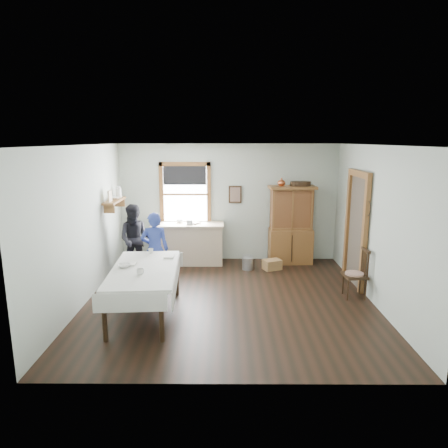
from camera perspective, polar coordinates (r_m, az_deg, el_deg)
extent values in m
cube|color=black|center=(7.21, 0.75, -10.72)|extent=(5.00, 5.00, 0.01)
cube|color=silver|center=(6.65, 0.81, 11.17)|extent=(5.00, 5.00, 0.01)
cube|color=beige|center=(9.27, 0.66, 3.05)|extent=(5.00, 0.01, 2.70)
cube|color=beige|center=(4.40, 1.04, -7.12)|extent=(5.00, 0.01, 2.70)
cube|color=beige|center=(7.23, -19.44, -0.18)|extent=(0.01, 5.00, 2.70)
cube|color=beige|center=(7.27, 20.89, -0.23)|extent=(0.01, 5.00, 2.70)
cube|color=white|center=(9.27, -5.55, 4.25)|extent=(1.00, 0.02, 1.30)
cube|color=brown|center=(9.18, -5.65, 8.53)|extent=(1.18, 0.06, 0.09)
cube|color=brown|center=(9.36, -5.48, 0.01)|extent=(1.18, 0.06, 0.09)
cube|color=brown|center=(9.32, -8.91, 4.20)|extent=(0.09, 0.06, 1.48)
cube|color=brown|center=(9.21, -2.18, 4.24)|extent=(0.09, 0.06, 1.48)
cube|color=black|center=(9.18, -5.63, 6.92)|extent=(0.98, 0.03, 0.42)
cube|color=#4C4236|center=(8.11, 18.47, -1.03)|extent=(0.03, 0.90, 2.10)
cube|color=brown|center=(7.63, 19.42, -1.89)|extent=(0.08, 0.12, 2.10)
cube|color=brown|center=(8.57, 17.24, -0.27)|extent=(0.08, 0.12, 2.10)
cube|color=brown|center=(7.93, 18.79, 6.80)|extent=(0.08, 1.14, 0.12)
cube|color=brown|center=(8.57, -15.39, 3.24)|extent=(0.24, 1.00, 0.04)
cube|color=brown|center=(8.20, -16.09, 2.12)|extent=(0.22, 0.03, 0.18)
cube|color=brown|center=(8.96, -14.67, 3.00)|extent=(0.22, 0.03, 0.18)
cube|color=tan|center=(8.26, -15.99, 3.81)|extent=(0.03, 0.22, 0.24)
cylinder|color=silver|center=(8.88, -14.83, 4.41)|extent=(0.12, 0.12, 0.22)
cube|color=#2F2010|center=(9.20, 1.60, 4.24)|extent=(0.30, 0.04, 0.40)
torus|color=black|center=(7.47, 19.95, 3.03)|extent=(0.01, 0.27, 0.27)
cube|color=tan|center=(9.15, -5.16, -2.79)|extent=(1.63, 0.64, 0.93)
cube|color=brown|center=(9.18, 9.55, -0.15)|extent=(1.06, 0.54, 1.77)
cube|color=silver|center=(6.60, -11.19, -9.48)|extent=(1.17, 2.05, 0.80)
cube|color=#2F2010|center=(7.54, 18.20, -6.69)|extent=(0.45, 0.45, 0.90)
cube|color=#A0A4A9|center=(8.78, 3.40, -5.64)|extent=(0.32, 0.32, 0.27)
cube|color=olive|center=(8.83, 6.88, -5.77)|extent=(0.45, 0.39, 0.22)
imported|color=navy|center=(7.76, -9.83, -4.02)|extent=(0.52, 0.37, 1.35)
imported|color=black|center=(8.59, -12.48, -2.49)|extent=(0.70, 0.56, 1.37)
imported|color=silver|center=(6.17, -11.88, -6.68)|extent=(0.15, 0.15, 0.09)
imported|color=silver|center=(7.25, -10.41, -3.81)|extent=(0.10, 0.10, 0.09)
imported|color=silver|center=(6.57, -14.13, -5.78)|extent=(0.27, 0.27, 0.06)
imported|color=#785E50|center=(9.01, -4.72, 0.09)|extent=(0.27, 0.27, 0.02)
imported|color=silver|center=(9.16, -6.33, 0.37)|extent=(0.23, 0.23, 0.06)
imported|color=silver|center=(8.61, -15.32, 3.60)|extent=(0.22, 0.22, 0.05)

